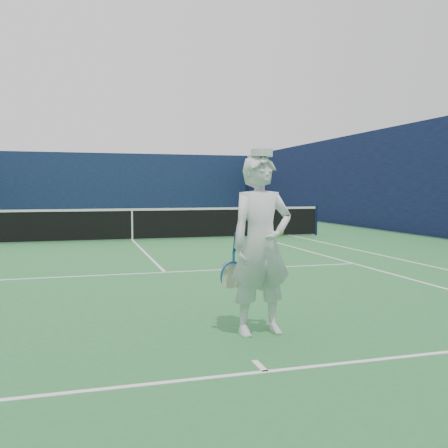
{
  "coord_description": "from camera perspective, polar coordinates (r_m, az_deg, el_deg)",
  "views": [
    {
      "loc": [
        -1.54,
        -15.92,
        1.61
      ],
      "look_at": [
        0.37,
        -9.25,
        1.13
      ],
      "focal_mm": 40.0,
      "sensor_mm": 36.0,
      "label": 1
    }
  ],
  "objects": [
    {
      "name": "ground",
      "position": [
        16.07,
        -10.43,
        -1.83
      ],
      "size": [
        80.0,
        80.0,
        0.0
      ],
      "primitive_type": "plane",
      "color": "#2B7138",
      "rests_on": "ground"
    },
    {
      "name": "court_markings",
      "position": [
        16.07,
        -10.43,
        -1.82
      ],
      "size": [
        11.03,
        23.83,
        0.01
      ],
      "color": "white",
      "rests_on": "ground"
    },
    {
      "name": "windscreen_fence",
      "position": [
        15.99,
        -10.52,
        5.32
      ],
      "size": [
        20.12,
        36.12,
        4.0
      ],
      "color": "#0F1B3A",
      "rests_on": "ground"
    },
    {
      "name": "tennis_net",
      "position": [
        16.02,
        -10.46,
        0.14
      ],
      "size": [
        12.88,
        0.09,
        1.07
      ],
      "color": "#141E4C",
      "rests_on": "ground"
    },
    {
      "name": "tennis_player",
      "position": [
        5.54,
        4.28,
        -2.37
      ],
      "size": [
        0.83,
        0.54,
        2.05
      ],
      "rotation": [
        0.0,
        0.0,
        0.1
      ],
      "color": "white",
      "rests_on": "ground"
    }
  ]
}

